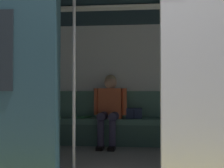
{
  "coord_description": "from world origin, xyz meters",
  "views": [
    {
      "loc": [
        -0.28,
        2.57,
        0.9
      ],
      "look_at": [
        0.08,
        -1.16,
        0.99
      ],
      "focal_mm": 44.9,
      "sensor_mm": 36.0,
      "label": 1
    }
  ],
  "objects_px": {
    "person_seated": "(110,105)",
    "grab_pole_door": "(74,80)",
    "handbag": "(134,113)",
    "bench_seat": "(122,125)",
    "book": "(84,117)",
    "train_car": "(113,50)"
  },
  "relations": [
    {
      "from": "train_car",
      "to": "handbag",
      "type": "height_order",
      "value": "train_car"
    },
    {
      "from": "person_seated",
      "to": "handbag",
      "type": "distance_m",
      "value": 0.43
    },
    {
      "from": "train_car",
      "to": "book",
      "type": "xyz_separation_m",
      "value": [
        0.58,
        -0.99,
        -0.98
      ]
    },
    {
      "from": "handbag",
      "to": "book",
      "type": "bearing_deg",
      "value": -1.33
    },
    {
      "from": "bench_seat",
      "to": "grab_pole_door",
      "type": "height_order",
      "value": "grab_pole_door"
    },
    {
      "from": "bench_seat",
      "to": "book",
      "type": "height_order",
      "value": "book"
    },
    {
      "from": "bench_seat",
      "to": "book",
      "type": "xyz_separation_m",
      "value": [
        0.64,
        -0.05,
        0.12
      ]
    },
    {
      "from": "person_seated",
      "to": "book",
      "type": "height_order",
      "value": "person_seated"
    },
    {
      "from": "bench_seat",
      "to": "person_seated",
      "type": "xyz_separation_m",
      "value": [
        0.19,
        0.05,
        0.33
      ]
    },
    {
      "from": "train_car",
      "to": "handbag",
      "type": "relative_size",
      "value": 24.62
    },
    {
      "from": "book",
      "to": "grab_pole_door",
      "type": "bearing_deg",
      "value": 123.16
    },
    {
      "from": "train_car",
      "to": "grab_pole_door",
      "type": "distance_m",
      "value": 0.9
    },
    {
      "from": "handbag",
      "to": "grab_pole_door",
      "type": "relative_size",
      "value": 0.13
    },
    {
      "from": "handbag",
      "to": "book",
      "type": "distance_m",
      "value": 0.84
    },
    {
      "from": "person_seated",
      "to": "grab_pole_door",
      "type": "relative_size",
      "value": 0.57
    },
    {
      "from": "handbag",
      "to": "bench_seat",
      "type": "bearing_deg",
      "value": 9.73
    },
    {
      "from": "bench_seat",
      "to": "train_car",
      "type": "bearing_deg",
      "value": 86.25
    },
    {
      "from": "grab_pole_door",
      "to": "handbag",
      "type": "bearing_deg",
      "value": -110.09
    },
    {
      "from": "train_car",
      "to": "handbag",
      "type": "xyz_separation_m",
      "value": [
        -0.27,
        -0.97,
        -0.91
      ]
    },
    {
      "from": "person_seated",
      "to": "train_car",
      "type": "bearing_deg",
      "value": 98.47
    },
    {
      "from": "handbag",
      "to": "book",
      "type": "xyz_separation_m",
      "value": [
        0.84,
        -0.02,
        -0.07
      ]
    },
    {
      "from": "bench_seat",
      "to": "book",
      "type": "distance_m",
      "value": 0.65
    }
  ]
}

